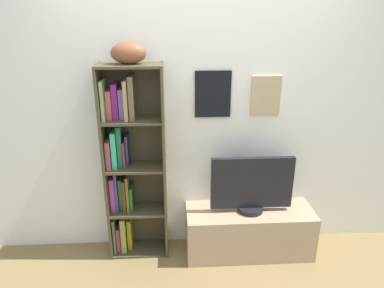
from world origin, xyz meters
The scene contains 5 objects.
back_wall centered at (0.00, 1.13, 1.20)m, with size 4.80×0.08×2.40m.
bookshelf centered at (-0.61, 1.00, 0.84)m, with size 0.50×0.26×1.68m.
football centered at (-0.55, 0.97, 1.76)m, with size 0.27×0.16×0.16m, color brown.
tv_stand centered at (0.43, 0.90, 0.21)m, with size 1.11×0.40×0.42m.
television centered at (0.43, 0.90, 0.67)m, with size 0.70×0.22×0.50m.
Camera 1 is at (-0.24, -1.76, 2.08)m, focal length 33.38 mm.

